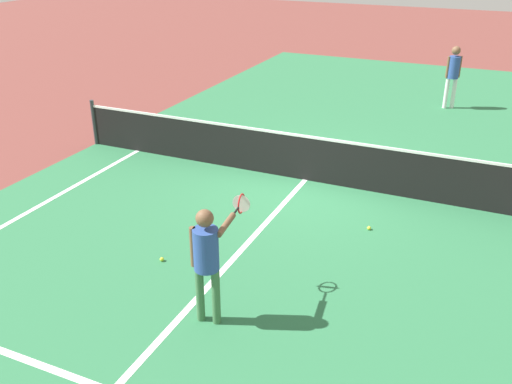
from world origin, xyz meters
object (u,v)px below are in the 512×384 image
(player_near, at_px, (207,253))
(tennis_ball_mid_court, at_px, (162,259))
(net, at_px, (306,157))
(tennis_ball_near_net, at_px, (369,228))
(player_far, at_px, (453,70))

(player_near, xyz_separation_m, tennis_ball_mid_court, (-1.36, 0.96, -0.97))
(net, distance_m, tennis_ball_mid_court, 4.01)
(net, xyz_separation_m, tennis_ball_near_net, (1.70, -1.56, -0.46))
(player_far, bearing_deg, net, -107.18)
(net, xyz_separation_m, player_near, (0.38, -4.82, 0.52))
(tennis_ball_mid_court, bearing_deg, net, 75.74)
(player_near, distance_m, tennis_ball_mid_court, 1.93)
(player_near, bearing_deg, tennis_ball_near_net, 67.94)
(player_far, xyz_separation_m, tennis_ball_mid_court, (-3.00, -10.40, -1.05))
(net, height_order, player_near, player_near)
(net, height_order, tennis_ball_near_net, net)
(net, bearing_deg, tennis_ball_near_net, -42.50)
(player_far, bearing_deg, tennis_ball_mid_court, -106.11)
(player_far, bearing_deg, tennis_ball_near_net, -92.26)
(net, relative_size, player_near, 6.56)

